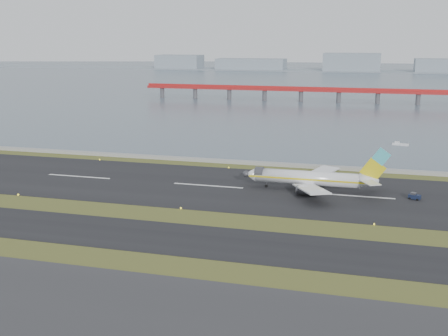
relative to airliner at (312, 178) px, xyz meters
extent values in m
plane|color=#3A4719|center=(-28.48, -32.57, -3.46)|extent=(1000.00, 1000.00, 0.00)
cube|color=black|center=(-28.48, -44.57, -3.41)|extent=(1000.00, 18.00, 0.10)
cube|color=black|center=(-28.48, -2.57, -3.41)|extent=(1000.00, 45.00, 0.10)
cube|color=#999893|center=(-28.48, 27.43, -2.96)|extent=(1000.00, 2.50, 1.00)
cube|color=#475866|center=(-28.48, 427.43, -3.46)|extent=(1400.00, 800.00, 1.30)
cube|color=#A91D1D|center=(-8.48, 217.43, 4.04)|extent=(260.00, 5.00, 1.60)
cube|color=#A91D1D|center=(-8.48, 217.43, 5.54)|extent=(260.00, 0.40, 1.40)
cylinder|color=#4C4C51|center=(-104.48, 217.43, -0.46)|extent=(2.80, 2.80, 7.00)
cylinder|color=#4C4C51|center=(-8.48, 217.43, -0.46)|extent=(2.80, 2.80, 7.00)
cube|color=gray|center=(-28.48, 587.43, -3.46)|extent=(1400.00, 80.00, 1.00)
cube|color=gray|center=(-248.48, 587.43, 5.54)|extent=(60.00, 35.00, 18.00)
cube|color=gray|center=(-148.48, 587.43, 3.54)|extent=(90.00, 35.00, 14.00)
cube|color=gray|center=(-18.48, 587.43, 7.54)|extent=(70.00, 35.00, 22.00)
cylinder|color=white|center=(-1.50, 0.00, 0.04)|extent=(28.00, 3.80, 3.80)
cone|color=white|center=(-17.10, 0.00, 0.04)|extent=(3.20, 3.80, 3.80)
cone|color=white|center=(14.70, 0.00, 0.34)|extent=(5.00, 3.80, 3.80)
cube|color=yellow|center=(-1.50, -1.92, 0.04)|extent=(31.00, 0.06, 0.45)
cube|color=yellow|center=(-1.50, 1.92, 0.04)|extent=(31.00, 0.06, 0.45)
cube|color=white|center=(0.70, -8.50, -0.66)|extent=(11.31, 15.89, 1.66)
cube|color=white|center=(0.70, 8.50, -0.66)|extent=(11.31, 15.89, 1.66)
cylinder|color=#3A3A3F|center=(-1.00, -6.00, -1.86)|extent=(4.20, 2.10, 2.10)
cylinder|color=#3A3A3F|center=(-1.00, 6.00, -1.86)|extent=(4.20, 2.10, 2.10)
cube|color=yellow|center=(15.50, 0.00, 3.24)|extent=(6.80, 0.35, 6.85)
cube|color=#45B6C6|center=(17.40, 0.00, 6.94)|extent=(4.85, 0.37, 4.90)
cube|color=white|center=(15.00, -3.80, 0.84)|extent=(5.64, 6.80, 0.22)
cube|color=white|center=(15.00, 3.80, 0.84)|extent=(5.64, 6.80, 0.22)
cylinder|color=black|center=(-12.50, 0.00, -3.01)|extent=(0.80, 0.28, 0.80)
cylinder|color=black|center=(0.00, -2.80, -2.91)|extent=(1.00, 0.38, 1.00)
cylinder|color=black|center=(0.00, 2.80, -2.91)|extent=(1.00, 0.38, 1.00)
cube|color=#121B33|center=(26.15, -1.73, -2.66)|extent=(3.23, 2.53, 1.07)
cube|color=#3A3A3F|center=(25.82, -1.60, -1.95)|extent=(1.64, 1.69, 0.62)
cylinder|color=black|center=(24.98, -2.04, -3.15)|extent=(0.68, 0.48, 0.62)
cylinder|color=black|center=(25.50, -0.72, -3.15)|extent=(0.68, 0.48, 0.62)
cylinder|color=black|center=(26.80, -2.75, -3.15)|extent=(0.68, 0.48, 0.62)
cylinder|color=black|center=(27.32, -1.43, -3.15)|extent=(0.68, 0.48, 0.62)
cube|color=silver|center=(25.07, 74.89, -3.11)|extent=(6.29, 2.73, 0.78)
cube|color=silver|center=(23.78, 75.07, -2.41)|extent=(1.91, 1.62, 0.78)
camera|label=1|loc=(15.63, -146.82, 36.59)|focal=45.00mm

